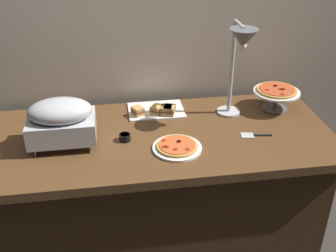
# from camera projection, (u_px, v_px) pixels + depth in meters

# --- Properties ---
(ground_plane) EXTENTS (8.00, 8.00, 0.00)m
(ground_plane) POSITION_uv_depth(u_px,v_px,m) (163.00, 235.00, 2.65)
(ground_plane) COLOR #38332D
(back_wall) EXTENTS (4.40, 0.04, 2.40)m
(back_wall) POSITION_uv_depth(u_px,v_px,m) (151.00, 30.00, 2.49)
(back_wall) COLOR #B7A893
(back_wall) RESTS_ON ground_plane
(buffet_table) EXTENTS (1.90, 0.84, 0.76)m
(buffet_table) POSITION_uv_depth(u_px,v_px,m) (163.00, 188.00, 2.46)
(buffet_table) COLOR brown
(buffet_table) RESTS_ON ground_plane
(chafing_dish) EXTENTS (0.34, 0.24, 0.26)m
(chafing_dish) POSITION_uv_depth(u_px,v_px,m) (61.00, 120.00, 2.12)
(chafing_dish) COLOR #B7BABF
(chafing_dish) RESTS_ON buffet_table
(heat_lamp) EXTENTS (0.15, 0.30, 0.57)m
(heat_lamp) POSITION_uv_depth(u_px,v_px,m) (240.00, 48.00, 2.18)
(heat_lamp) COLOR #B7BABF
(heat_lamp) RESTS_ON buffet_table
(pizza_plate_front) EXTENTS (0.26, 0.26, 0.03)m
(pizza_plate_front) POSITION_uv_depth(u_px,v_px,m) (177.00, 147.00, 2.14)
(pizza_plate_front) COLOR white
(pizza_plate_front) RESTS_ON buffet_table
(pizza_plate_center) EXTENTS (0.28, 0.28, 0.14)m
(pizza_plate_center) POSITION_uv_depth(u_px,v_px,m) (277.00, 93.00, 2.49)
(pizza_plate_center) COLOR #595B60
(pizza_plate_center) RESTS_ON buffet_table
(sandwich_platter) EXTENTS (0.34, 0.24, 0.06)m
(sandwich_platter) POSITION_uv_depth(u_px,v_px,m) (158.00, 110.00, 2.48)
(sandwich_platter) COLOR white
(sandwich_platter) RESTS_ON buffet_table
(sauce_cup_near) EXTENTS (0.06, 0.06, 0.04)m
(sauce_cup_near) POSITION_uv_depth(u_px,v_px,m) (125.00, 137.00, 2.21)
(sauce_cup_near) COLOR black
(sauce_cup_near) RESTS_ON buffet_table
(serving_spatula) EXTENTS (0.17, 0.07, 0.01)m
(serving_spatula) POSITION_uv_depth(u_px,v_px,m) (255.00, 135.00, 2.26)
(serving_spatula) COLOR #B7BABF
(serving_spatula) RESTS_ON buffet_table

